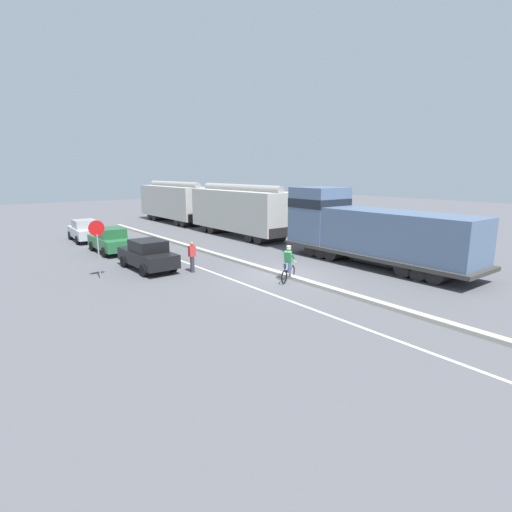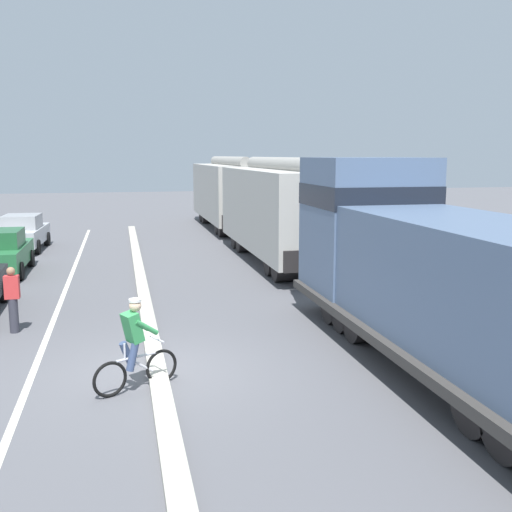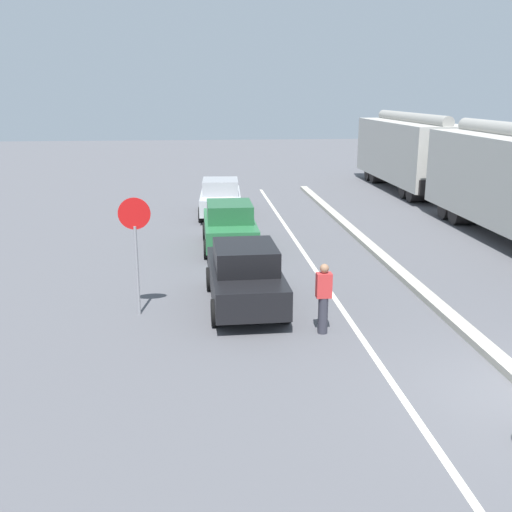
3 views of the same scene
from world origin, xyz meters
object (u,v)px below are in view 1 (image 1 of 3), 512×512
Objects in this scene: hopper_car_lead at (240,211)px; hopper_car_middle at (174,202)px; pedestrian_by_cars at (192,256)px; parked_car_green at (110,240)px; stop_sign at (97,238)px; locomotive at (365,232)px; cyclist at (288,265)px; parked_car_silver at (85,230)px; parked_car_black at (148,255)px.

hopper_car_middle is (0.00, 11.60, 0.00)m from hopper_car_lead.
hopper_car_middle is 21.58m from pedestrian_by_cars.
stop_sign reaches higher than parked_car_green.
cyclist is at bearing -177.78° from locomotive.
parked_car_silver is at bearing -149.58° from hopper_car_middle.
hopper_car_lead is at bearing 90.00° from locomotive.
cyclist is at bearing -116.09° from hopper_car_lead.
hopper_car_lead is 2.48× the size of parked_car_silver.
hopper_car_lead is 11.93m from parked_car_silver.
parked_car_green is at bearing 67.43° from stop_sign.
hopper_car_middle is 20.57m from parked_car_black.
parked_car_silver is 2.64× the size of pedestrian_by_cars.
parked_car_black is (-10.44, -17.68, -1.26)m from hopper_car_middle.
stop_sign is at bearing -172.54° from parked_car_black.
parked_car_black is 1.01× the size of parked_car_green.
hopper_car_lead is 11.60m from hopper_car_middle.
locomotive is at bearing -58.95° from parked_car_silver.
parked_car_black is (-10.44, 6.08, -0.98)m from locomotive.
locomotive reaches higher than parked_car_green.
locomotive is 2.74× the size of parked_car_black.
parked_car_black is at bearing 129.01° from pedestrian_by_cars.
pedestrian_by_cars is (-2.78, 4.35, 0.03)m from cyclist.
stop_sign is at bearing -112.57° from parked_car_green.
stop_sign is at bearing -101.92° from parked_car_silver.
hopper_car_middle reaches higher than stop_sign.
locomotive is at bearing -90.00° from hopper_car_lead.
locomotive is 6.77× the size of cyclist.
hopper_car_lead is 1.00× the size of hopper_car_middle.
parked_car_black and pedestrian_by_cars have the same top height.
hopper_car_lead is at bearing 26.18° from stop_sign.
parked_car_silver is at bearing 78.08° from stop_sign.
parked_car_green is at bearing 110.04° from cyclist.
parked_car_black is 7.68m from cyclist.
stop_sign reaches higher than parked_car_silver.
parked_car_green is 12.92m from cyclist.
hopper_car_lead reaches higher than cyclist.
locomotive is 1.10× the size of hopper_car_lead.
parked_car_green is at bearing 101.95° from pedestrian_by_cars.
pedestrian_by_cars is (1.65, -7.79, 0.03)m from parked_car_green.
stop_sign is 4.67m from pedestrian_by_cars.
hopper_car_middle reaches higher than parked_car_black.
hopper_car_lead is (0.00, 12.16, 0.28)m from locomotive.
hopper_car_lead reaches higher than pedestrian_by_cars.
cyclist reaches higher than parked_car_green.
parked_car_black is 5.83m from parked_car_green.
parked_car_green is at bearing -89.30° from parked_car_silver.
pedestrian_by_cars is (4.21, -1.62, -1.18)m from stop_sign.
hopper_car_lead is at bearing 1.37° from parked_car_green.
parked_car_black is at bearing 149.79° from locomotive.
cyclist reaches higher than pedestrian_by_cars.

